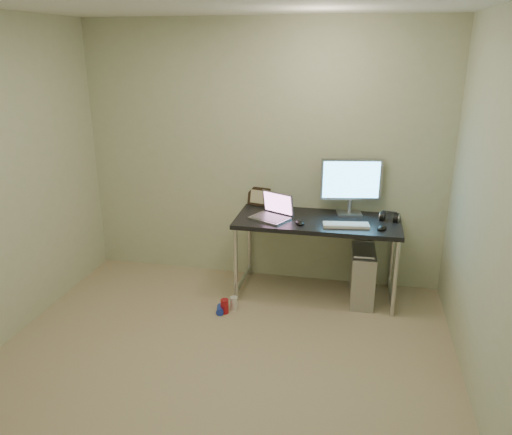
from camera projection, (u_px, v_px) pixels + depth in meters
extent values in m
plane|color=tan|center=(214.00, 377.00, 3.57)|extent=(3.50, 3.50, 0.00)
cube|color=beige|center=(262.00, 155.00, 4.78)|extent=(3.50, 0.02, 2.50)
cube|color=beige|center=(504.00, 231.00, 2.82)|extent=(0.02, 3.50, 2.50)
cube|color=black|center=(318.00, 221.00, 4.54)|extent=(1.49, 0.65, 0.04)
cylinder|color=silver|center=(236.00, 265.00, 4.53)|extent=(0.04, 0.04, 0.71)
cylinder|color=silver|center=(249.00, 242.00, 5.06)|extent=(0.04, 0.04, 0.71)
cylinder|color=silver|center=(395.00, 279.00, 4.26)|extent=(0.04, 0.04, 0.71)
cylinder|color=silver|center=(392.00, 254.00, 4.79)|extent=(0.04, 0.04, 0.71)
cylinder|color=silver|center=(243.00, 279.00, 4.88)|extent=(0.04, 0.57, 0.04)
cylinder|color=silver|center=(391.00, 293.00, 4.61)|extent=(0.04, 0.57, 0.04)
cube|color=#B1B1B6|center=(362.00, 276.00, 4.57)|extent=(0.23, 0.48, 0.49)
cylinder|color=#ABACB2|center=(364.00, 258.00, 4.30)|extent=(0.18, 0.03, 0.02)
cylinder|color=#ABACB2|center=(364.00, 241.00, 4.66)|extent=(0.18, 0.03, 0.02)
cylinder|color=black|center=(358.00, 247.00, 4.82)|extent=(0.01, 0.16, 0.69)
cylinder|color=black|center=(368.00, 250.00, 4.80)|extent=(0.02, 0.11, 0.71)
cylinder|color=#AB161E|center=(225.00, 306.00, 4.40)|extent=(0.08, 0.08, 0.13)
cylinder|color=silver|center=(234.00, 303.00, 4.46)|extent=(0.09, 0.09, 0.12)
cylinder|color=#2037BF|center=(220.00, 310.00, 4.41)|extent=(0.09, 0.13, 0.06)
cube|color=#ABACB2|center=(270.00, 218.00, 4.53)|extent=(0.40, 0.35, 0.02)
cube|color=slate|center=(270.00, 217.00, 4.53)|extent=(0.35, 0.30, 0.00)
cube|color=#91919A|center=(278.00, 203.00, 4.59)|extent=(0.32, 0.19, 0.21)
cube|color=#835075|center=(278.00, 203.00, 4.58)|extent=(0.28, 0.16, 0.18)
cube|color=#ABACB2|center=(349.00, 213.00, 4.67)|extent=(0.25, 0.20, 0.02)
cylinder|color=#ABACB2|center=(350.00, 206.00, 4.66)|extent=(0.04, 0.04, 0.12)
cube|color=#ABACB2|center=(351.00, 179.00, 4.57)|extent=(0.56, 0.14, 0.39)
cube|color=#51B9FF|center=(351.00, 180.00, 4.55)|extent=(0.51, 0.10, 0.34)
cube|color=white|center=(346.00, 225.00, 4.35)|extent=(0.41, 0.18, 0.02)
ellipsoid|color=black|center=(382.00, 227.00, 4.28)|extent=(0.11, 0.14, 0.04)
ellipsoid|color=black|center=(300.00, 222.00, 4.40)|extent=(0.11, 0.14, 0.04)
cylinder|color=black|center=(382.00, 217.00, 4.50)|extent=(0.06, 0.10, 0.10)
cylinder|color=black|center=(396.00, 218.00, 4.48)|extent=(0.06, 0.10, 0.10)
cube|color=black|center=(390.00, 212.00, 4.47)|extent=(0.13, 0.04, 0.01)
cube|color=black|center=(259.00, 197.00, 4.90)|extent=(0.24, 0.12, 0.19)
cylinder|color=silver|center=(276.00, 203.00, 4.84)|extent=(0.01, 0.01, 0.10)
cylinder|color=white|center=(276.00, 197.00, 4.82)|extent=(0.05, 0.04, 0.04)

